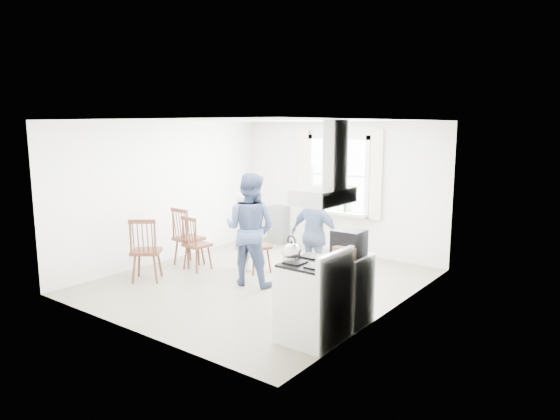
% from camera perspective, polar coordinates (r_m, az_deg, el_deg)
% --- Properties ---
extents(room_shell, '(4.62, 5.12, 2.64)m').
position_cam_1_polar(room_shell, '(7.96, -2.29, 0.80)').
color(room_shell, gray).
rests_on(room_shell, ground).
extents(window_assembly, '(1.88, 0.24, 1.70)m').
position_cam_1_polar(window_assembly, '(9.94, 6.66, 3.47)').
color(window_assembly, white).
rests_on(window_assembly, room_shell).
extents(range_hood, '(0.45, 0.76, 0.94)m').
position_cam_1_polar(range_hood, '(5.60, 5.42, 3.19)').
color(range_hood, silver).
rests_on(range_hood, room_shell).
extents(shelf_unit, '(0.40, 0.30, 0.80)m').
position_cam_1_polar(shelf_unit, '(10.78, -0.21, -1.70)').
color(shelf_unit, slate).
rests_on(shelf_unit, ground).
extents(gas_stove, '(0.68, 0.76, 1.12)m').
position_cam_1_polar(gas_stove, '(6.01, 3.88, -10.25)').
color(gas_stove, silver).
rests_on(gas_stove, ground).
extents(kettle, '(0.22, 0.22, 0.31)m').
position_cam_1_polar(kettle, '(5.87, 1.32, -4.89)').
color(kettle, silver).
rests_on(kettle, gas_stove).
extents(low_cabinet, '(0.50, 0.55, 0.90)m').
position_cam_1_polar(low_cabinet, '(6.55, 7.77, -8.91)').
color(low_cabinet, silver).
rests_on(low_cabinet, ground).
extents(stereo_stack, '(0.37, 0.34, 0.33)m').
position_cam_1_polar(stereo_stack, '(6.35, 7.89, -3.74)').
color(stereo_stack, black).
rests_on(stereo_stack, low_cabinet).
extents(cardboard_box, '(0.29, 0.24, 0.16)m').
position_cam_1_polar(cardboard_box, '(6.17, 7.34, -4.95)').
color(cardboard_box, '#956D48').
rests_on(cardboard_box, low_cabinet).
extents(windsor_chair_a, '(0.48, 0.47, 1.08)m').
position_cam_1_polar(windsor_chair_a, '(9.12, -10.99, -2.33)').
color(windsor_chair_a, '#442115').
rests_on(windsor_chair_a, ground).
extents(windsor_chair_b, '(0.45, 0.44, 0.97)m').
position_cam_1_polar(windsor_chair_b, '(8.83, -10.00, -3.12)').
color(windsor_chair_b, '#442115').
rests_on(windsor_chair_b, ground).
extents(windsor_chair_c, '(0.62, 0.62, 1.06)m').
position_cam_1_polar(windsor_chair_c, '(8.34, -15.27, -3.69)').
color(windsor_chair_c, '#442115').
rests_on(windsor_chair_c, ground).
extents(person_left, '(0.65, 0.65, 1.40)m').
position_cam_1_polar(person_left, '(8.76, -4.02, -2.39)').
color(person_left, silver).
rests_on(person_left, ground).
extents(person_mid, '(1.06, 1.06, 1.80)m').
position_cam_1_polar(person_mid, '(7.93, -3.44, -2.19)').
color(person_mid, '#44547F').
rests_on(person_mid, ground).
extents(person_right, '(0.93, 0.93, 1.56)m').
position_cam_1_polar(person_right, '(8.07, 4.04, -2.87)').
color(person_right, navy).
rests_on(person_right, ground).
extents(potted_plant, '(0.24, 0.24, 0.37)m').
position_cam_1_polar(potted_plant, '(9.79, 7.68, 0.83)').
color(potted_plant, '#316E31').
rests_on(potted_plant, window_assembly).
extents(windsor_chair_d, '(0.54, 0.54, 0.98)m').
position_cam_1_polar(windsor_chair_d, '(8.61, -3.28, -3.28)').
color(windsor_chair_d, '#442115').
rests_on(windsor_chair_d, ground).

